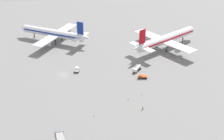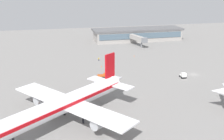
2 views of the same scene
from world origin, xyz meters
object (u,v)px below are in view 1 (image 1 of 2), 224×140
baggage_tug (77,70)px  safety_cone_mid_apron (142,94)px  fuel_truck (137,69)px  ground_crew_worker (143,108)px  pushback_tractor (142,76)px  airplane_at_gate (166,39)px  safety_cone_near_gate (94,116)px  airplane_taxiing (54,33)px  safety_cone_far_side (128,99)px

baggage_tug → safety_cone_mid_apron: size_ratio=5.50×
baggage_tug → fuel_truck: bearing=-87.9°
ground_crew_worker → pushback_tractor: bearing=-73.6°
airplane_at_gate → safety_cone_near_gate: (-42.78, -67.06, -5.77)m
airplane_taxiing → fuel_truck: bearing=165.2°
fuel_truck → safety_cone_mid_apron: fuel_truck is taller
airplane_taxiing → safety_cone_near_gate: (25.36, -80.39, -5.43)m
fuel_truck → ground_crew_worker: fuel_truck is taller
pushback_tractor → safety_cone_mid_apron: size_ratio=7.69×
airplane_at_gate → pushback_tractor: bearing=-154.6°
baggage_tug → ground_crew_worker: 46.20m
fuel_truck → pushback_tractor: (1.67, -7.78, -0.42)m
pushback_tractor → airplane_taxiing: bearing=-37.5°
ground_crew_worker → fuel_truck: bearing=-69.3°
pushback_tractor → safety_cone_near_gate: size_ratio=7.69×
ground_crew_worker → safety_cone_near_gate: size_ratio=2.78×
airplane_taxiing → safety_cone_far_side: airplane_taxiing is taller
safety_cone_far_side → safety_cone_near_gate: bearing=-142.4°
airplane_taxiing → baggage_tug: 44.41m
pushback_tractor → ground_crew_worker: 27.03m
safety_cone_far_side → safety_cone_mid_apron: bearing=29.2°
airplane_at_gate → ground_crew_worker: airplane_at_gate is taller
safety_cone_mid_apron → safety_cone_near_gate: bearing=-144.7°
airplane_taxiing → ground_crew_worker: bearing=147.5°
airplane_taxiing → fuel_truck: 63.53m
airplane_at_gate → safety_cone_far_side: (-27.54, -55.30, -5.77)m
baggage_tug → pushback_tractor: bearing=-101.0°
fuel_truck → ground_crew_worker: size_ratio=3.78×
pushback_tractor → safety_cone_mid_apron: pushback_tractor is taller
ground_crew_worker → baggage_tug: bearing=-26.4°
airplane_taxiing → pushback_tractor: bearing=161.3°
fuel_truck → safety_cone_near_gate: fuel_truck is taller
baggage_tug → safety_cone_mid_apron: 39.00m
fuel_truck → safety_cone_mid_apron: (-0.69, -23.34, -1.09)m
baggage_tug → safety_cone_mid_apron: bearing=-124.7°
safety_cone_mid_apron → safety_cone_far_side: same height
airplane_at_gate → safety_cone_mid_apron: 56.13m
fuel_truck → safety_cone_mid_apron: 23.38m
safety_cone_far_side → baggage_tug: bearing=131.4°
baggage_tug → safety_cone_near_gate: size_ratio=5.50×
pushback_tractor → safety_cone_mid_apron: 15.75m
baggage_tug → pushback_tractor: 34.17m
ground_crew_worker → safety_cone_far_side: (-5.56, 7.67, -0.55)m
pushback_tractor → safety_cone_near_gate: 39.18m
airplane_at_gate → fuel_truck: airplane_at_gate is taller
ground_crew_worker → airplane_taxiing: bearing=-35.5°
airplane_taxiing → airplane_at_gate: bearing=-164.7°
fuel_truck → safety_cone_far_side: 27.89m
fuel_truck → airplane_at_gate: bearing=177.5°
safety_cone_mid_apron → safety_cone_far_side: bearing=-150.8°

